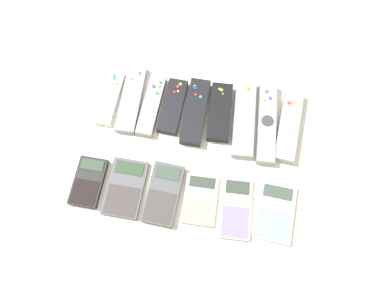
# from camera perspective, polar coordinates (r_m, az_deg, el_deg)

# --- Properties ---
(ground_plane) EXTENTS (3.00, 3.00, 0.00)m
(ground_plane) POSITION_cam_1_polar(r_m,az_deg,el_deg) (0.92, -0.39, -2.40)
(ground_plane) COLOR beige
(remote_0) EXTENTS (0.05, 0.15, 0.02)m
(remote_0) POSITION_cam_1_polar(r_m,az_deg,el_deg) (1.01, -12.42, 6.87)
(remote_0) COLOR white
(remote_0) RESTS_ON ground_plane
(remote_1) EXTENTS (0.06, 0.19, 0.02)m
(remote_1) POSITION_cam_1_polar(r_m,az_deg,el_deg) (0.99, -9.19, 6.86)
(remote_1) COLOR gray
(remote_1) RESTS_ON ground_plane
(remote_2) EXTENTS (0.05, 0.17, 0.02)m
(remote_2) POSITION_cam_1_polar(r_m,az_deg,el_deg) (0.98, -6.20, 5.91)
(remote_2) COLOR gray
(remote_2) RESTS_ON ground_plane
(remote_3) EXTENTS (0.05, 0.15, 0.02)m
(remote_3) POSITION_cam_1_polar(r_m,az_deg,el_deg) (0.97, -2.92, 5.78)
(remote_3) COLOR black
(remote_3) RESTS_ON ground_plane
(remote_4) EXTENTS (0.05, 0.18, 0.03)m
(remote_4) POSITION_cam_1_polar(r_m,az_deg,el_deg) (0.96, 0.53, 4.95)
(remote_4) COLOR black
(remote_4) RESTS_ON ground_plane
(remote_5) EXTENTS (0.06, 0.16, 0.03)m
(remote_5) POSITION_cam_1_polar(r_m,az_deg,el_deg) (0.96, 4.30, 4.86)
(remote_5) COLOR black
(remote_5) RESTS_ON ground_plane
(remote_6) EXTENTS (0.07, 0.21, 0.02)m
(remote_6) POSITION_cam_1_polar(r_m,az_deg,el_deg) (0.96, 7.93, 3.89)
(remote_6) COLOR gray
(remote_6) RESTS_ON ground_plane
(remote_7) EXTENTS (0.06, 0.22, 0.03)m
(remote_7) POSITION_cam_1_polar(r_m,az_deg,el_deg) (0.97, 11.30, 3.26)
(remote_7) COLOR gray
(remote_7) RESTS_ON ground_plane
(remote_8) EXTENTS (0.06, 0.20, 0.02)m
(remote_8) POSITION_cam_1_polar(r_m,az_deg,el_deg) (0.98, 14.53, 2.70)
(remote_8) COLOR gray
(remote_8) RESTS_ON ground_plane
(calculator_0) EXTENTS (0.07, 0.12, 0.02)m
(calculator_0) POSITION_cam_1_polar(r_m,az_deg,el_deg) (0.93, -15.50, -5.57)
(calculator_0) COLOR black
(calculator_0) RESTS_ON ground_plane
(calculator_1) EXTENTS (0.09, 0.14, 0.01)m
(calculator_1) POSITION_cam_1_polar(r_m,az_deg,el_deg) (0.91, -10.14, -6.57)
(calculator_1) COLOR #4C4C51
(calculator_1) RESTS_ON ground_plane
(calculator_2) EXTENTS (0.08, 0.15, 0.02)m
(calculator_2) POSITION_cam_1_polar(r_m,az_deg,el_deg) (0.89, -4.39, -7.55)
(calculator_2) COLOR #4C4C51
(calculator_2) RESTS_ON ground_plane
(calculator_3) EXTENTS (0.08, 0.12, 0.01)m
(calculator_3) POSITION_cam_1_polar(r_m,az_deg,el_deg) (0.89, 1.26, -8.43)
(calculator_3) COLOR beige
(calculator_3) RESTS_ON ground_plane
(calculator_4) EXTENTS (0.08, 0.15, 0.01)m
(calculator_4) POSITION_cam_1_polar(r_m,az_deg,el_deg) (0.89, 6.71, -9.67)
(calculator_4) COLOR beige
(calculator_4) RESTS_ON ground_plane
(calculator_5) EXTENTS (0.09, 0.14, 0.01)m
(calculator_5) POSITION_cam_1_polar(r_m,az_deg,el_deg) (0.91, 12.51, -10.07)
(calculator_5) COLOR silver
(calculator_5) RESTS_ON ground_plane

